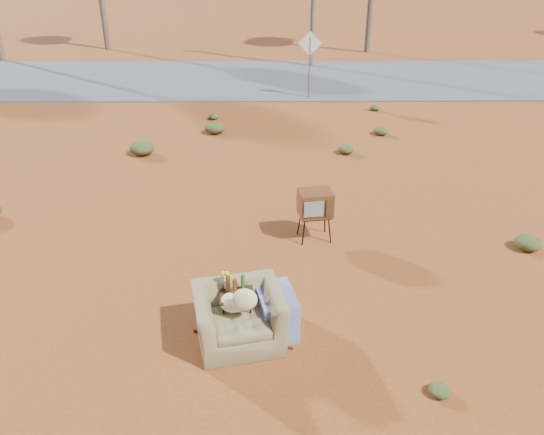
{
  "coord_description": "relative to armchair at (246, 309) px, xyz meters",
  "views": [
    {
      "loc": [
        0.11,
        -5.94,
        4.55
      ],
      "look_at": [
        0.17,
        1.44,
        0.8
      ],
      "focal_mm": 35.0,
      "sensor_mm": 36.0,
      "label": 1
    }
  ],
  "objects": [
    {
      "name": "ground",
      "position": [
        0.18,
        0.45,
        -0.45
      ],
      "size": [
        140.0,
        140.0,
        0.0
      ],
      "primitive_type": "plane",
      "color": "#93431D",
      "rests_on": "ground"
    },
    {
      "name": "highway",
      "position": [
        0.18,
        15.45,
        -0.43
      ],
      "size": [
        140.0,
        7.0,
        0.04
      ],
      "primitive_type": "cube",
      "color": "#565659",
      "rests_on": "ground"
    },
    {
      "name": "armchair",
      "position": [
        0.0,
        0.0,
        0.0
      ],
      "size": [
        1.41,
        1.09,
        0.97
      ],
      "rotation": [
        0.0,
        0.0,
        0.22
      ],
      "color": "olive",
      "rests_on": "ground"
    },
    {
      "name": "tv_unit",
      "position": [
        1.09,
        2.65,
        0.22
      ],
      "size": [
        0.62,
        0.53,
        0.9
      ],
      "rotation": [
        0.0,
        0.0,
        0.15
      ],
      "color": "black",
      "rests_on": "ground"
    },
    {
      "name": "side_table",
      "position": [
        -0.15,
        0.14,
        0.18
      ],
      "size": [
        0.45,
        0.45,
        0.87
      ],
      "rotation": [
        0.0,
        0.0,
        0.06
      ],
      "color": "#381F14",
      "rests_on": "ground"
    },
    {
      "name": "rusty_bar",
      "position": [
        -0.05,
        -0.06,
        -0.43
      ],
      "size": [
        1.32,
        0.39,
        0.04
      ],
      "primitive_type": "cylinder",
      "rotation": [
        0.0,
        1.57,
        -0.27
      ],
      "color": "#4F1E15",
      "rests_on": "ground"
    },
    {
      "name": "road_sign",
      "position": [
        1.68,
        12.45,
        1.05
      ],
      "size": [
        0.78,
        0.06,
        2.19
      ],
      "color": "brown",
      "rests_on": "ground"
    },
    {
      "name": "scrub_patch",
      "position": [
        -0.64,
        4.86,
        -0.31
      ],
      "size": [
        17.49,
        8.07,
        0.33
      ],
      "color": "#3F4920",
      "rests_on": "ground"
    }
  ]
}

